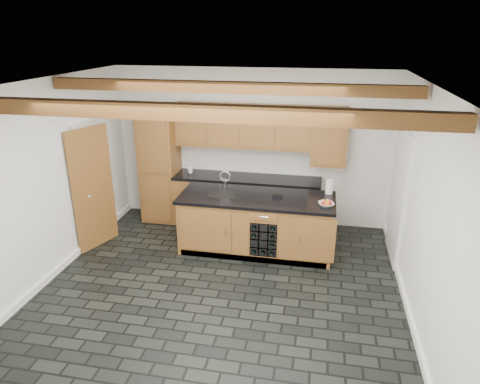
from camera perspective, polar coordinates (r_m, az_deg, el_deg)
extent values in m
plane|color=black|center=(6.12, -2.69, -12.96)|extent=(5.00, 5.00, 0.00)
plane|color=white|center=(7.79, 1.49, 5.97)|extent=(5.00, 0.00, 5.00)
plane|color=white|center=(6.51, -24.83, 0.95)|extent=(0.00, 5.00, 5.00)
plane|color=white|center=(5.46, 23.47, -2.48)|extent=(0.00, 5.00, 5.00)
plane|color=white|center=(5.12, -3.23, 14.06)|extent=(5.00, 5.00, 0.00)
cube|color=brown|center=(3.99, -7.48, 10.54)|extent=(4.90, 0.15, 0.15)
cube|color=brown|center=(5.71, -1.70, 13.78)|extent=(4.90, 0.15, 0.15)
cube|color=white|center=(7.03, -23.02, -9.45)|extent=(0.04, 5.00, 0.10)
cube|color=white|center=(6.09, 21.42, -14.23)|extent=(0.04, 5.00, 0.10)
cube|color=white|center=(7.64, -18.74, 1.54)|extent=(0.06, 0.94, 2.04)
cube|color=brown|center=(7.28, -19.01, 0.42)|extent=(0.31, 0.77, 2.00)
cube|color=white|center=(6.96, 20.46, -0.53)|extent=(0.06, 0.98, 2.04)
cube|color=black|center=(6.97, 20.64, -0.69)|extent=(0.02, 0.86, 1.96)
cube|color=brown|center=(8.05, -10.58, 3.51)|extent=(0.65, 0.60, 2.10)
cube|color=brown|center=(7.82, 0.88, -1.39)|extent=(2.60, 0.60, 0.88)
cube|color=black|center=(7.66, 0.90, 1.83)|extent=(2.64, 0.62, 0.05)
cube|color=white|center=(7.84, 1.29, 4.48)|extent=(2.60, 0.02, 0.52)
cube|color=brown|center=(7.55, 0.35, 8.80)|extent=(2.40, 0.35, 0.75)
cube|color=brown|center=(7.45, 11.85, 7.21)|extent=(0.60, 0.35, 1.00)
cube|color=brown|center=(6.96, 2.19, -4.34)|extent=(2.40, 0.90, 0.88)
cube|color=black|center=(6.78, 2.24, -0.78)|extent=(2.46, 0.96, 0.05)
cube|color=brown|center=(6.68, -4.57, -5.17)|extent=(0.80, 0.02, 0.70)
cube|color=brown|center=(6.46, 9.94, -6.36)|extent=(0.60, 0.02, 0.70)
cube|color=black|center=(6.68, 3.30, -5.89)|extent=(0.42, 0.30, 0.56)
cylinder|color=black|center=(6.60, 4.47, -5.60)|extent=(0.07, 0.26, 0.07)
cylinder|color=black|center=(6.74, 3.21, -7.63)|extent=(0.07, 0.26, 0.07)
cylinder|color=black|center=(6.63, 2.06, -5.40)|extent=(0.07, 0.26, 0.07)
cylinder|color=black|center=(6.54, 4.50, -4.50)|extent=(0.07, 0.26, 0.07)
cylinder|color=black|center=(6.66, 4.44, -6.67)|extent=(0.07, 0.26, 0.07)
cylinder|color=black|center=(6.76, 2.03, -7.53)|extent=(0.07, 0.26, 0.07)
cylinder|color=black|center=(6.57, 2.07, -4.31)|extent=(0.07, 0.26, 0.07)
cylinder|color=black|center=(6.73, 4.40, -7.73)|extent=(0.07, 0.26, 0.07)
cube|color=black|center=(6.87, -2.29, -0.30)|extent=(0.45, 0.40, 0.02)
cylinder|color=silver|center=(7.00, -1.96, 1.02)|extent=(0.02, 0.02, 0.20)
torus|color=silver|center=(6.95, -1.98, 2.11)|extent=(0.18, 0.02, 0.18)
cylinder|color=silver|center=(7.03, -2.59, 0.61)|extent=(0.02, 0.02, 0.08)
cylinder|color=silver|center=(7.00, -1.32, 0.52)|extent=(0.02, 0.02, 0.08)
cube|color=black|center=(6.76, 5.04, -0.52)|extent=(0.16, 0.10, 0.04)
cylinder|color=black|center=(6.75, 5.04, -0.33)|extent=(0.11, 0.11, 0.01)
imported|color=white|center=(6.51, 11.41, -1.62)|extent=(0.28, 0.28, 0.06)
sphere|color=red|center=(6.50, 11.87, -1.41)|extent=(0.07, 0.07, 0.07)
sphere|color=#CA7311|center=(6.55, 11.57, -1.23)|extent=(0.07, 0.07, 0.07)
sphere|color=olive|center=(6.53, 11.08, -1.26)|extent=(0.07, 0.07, 0.07)
sphere|color=red|center=(6.47, 11.07, -1.45)|extent=(0.07, 0.07, 0.07)
sphere|color=#C66316|center=(6.46, 11.55, -1.55)|extent=(0.07, 0.07, 0.07)
cylinder|color=white|center=(6.99, 11.82, 0.67)|extent=(0.11, 0.11, 0.23)
imported|color=white|center=(7.90, -6.65, 2.88)|extent=(0.14, 0.14, 0.10)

